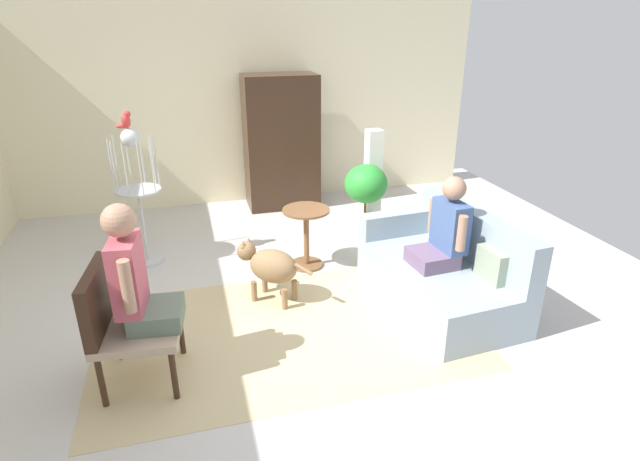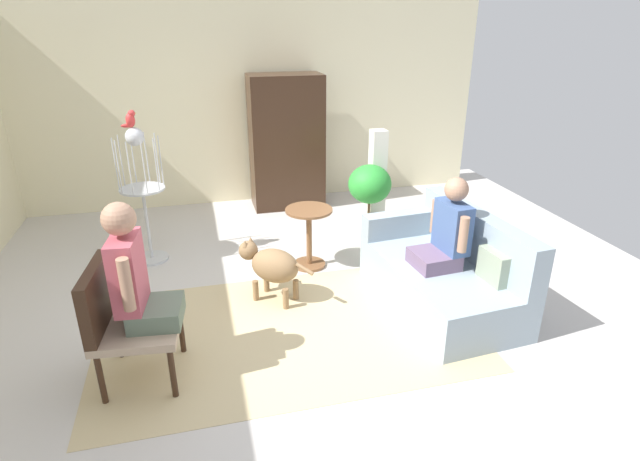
{
  "view_description": "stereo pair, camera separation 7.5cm",
  "coord_description": "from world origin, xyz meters",
  "px_view_note": "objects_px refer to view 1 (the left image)",
  "views": [
    {
      "loc": [
        -0.86,
        -3.84,
        2.51
      ],
      "look_at": [
        0.09,
        -0.4,
        1.0
      ],
      "focal_mm": 28.37,
      "sensor_mm": 36.0,
      "label": 1
    },
    {
      "loc": [
        -0.79,
        -3.86,
        2.51
      ],
      "look_at": [
        0.09,
        -0.4,
        1.0
      ],
      "focal_mm": 28.37,
      "sensor_mm": 36.0,
      "label": 2
    }
  ],
  "objects_px": {
    "couch": "(443,271)",
    "potted_plant": "(366,191)",
    "armchair": "(120,317)",
    "dog": "(270,265)",
    "column_lamp": "(373,183)",
    "round_end_table": "(306,232)",
    "armoire_cabinet": "(281,142)",
    "parrot": "(126,120)",
    "bird_cage_stand": "(138,188)",
    "person_on_couch": "(445,231)",
    "person_on_armchair": "(135,277)"
  },
  "relations": [
    {
      "from": "couch",
      "to": "potted_plant",
      "type": "height_order",
      "value": "potted_plant"
    },
    {
      "from": "armchair",
      "to": "dog",
      "type": "xyz_separation_m",
      "value": [
        1.23,
        0.86,
        -0.18
      ]
    },
    {
      "from": "dog",
      "to": "column_lamp",
      "type": "height_order",
      "value": "column_lamp"
    },
    {
      "from": "couch",
      "to": "potted_plant",
      "type": "relative_size",
      "value": 1.86
    },
    {
      "from": "round_end_table",
      "to": "armoire_cabinet",
      "type": "bearing_deg",
      "value": 85.88
    },
    {
      "from": "round_end_table",
      "to": "potted_plant",
      "type": "bearing_deg",
      "value": 31.85
    },
    {
      "from": "couch",
      "to": "column_lamp",
      "type": "distance_m",
      "value": 1.78
    },
    {
      "from": "armchair",
      "to": "parrot",
      "type": "xyz_separation_m",
      "value": [
        0.04,
        2.05,
        1.01
      ]
    },
    {
      "from": "dog",
      "to": "round_end_table",
      "type": "bearing_deg",
      "value": 50.41
    },
    {
      "from": "dog",
      "to": "bird_cage_stand",
      "type": "relative_size",
      "value": 0.43
    },
    {
      "from": "potted_plant",
      "to": "couch",
      "type": "bearing_deg",
      "value": -82.41
    },
    {
      "from": "couch",
      "to": "person_on_couch",
      "type": "height_order",
      "value": "person_on_couch"
    },
    {
      "from": "person_on_armchair",
      "to": "person_on_couch",
      "type": "bearing_deg",
      "value": 9.14
    },
    {
      "from": "person_on_armchair",
      "to": "round_end_table",
      "type": "bearing_deg",
      "value": 43.08
    },
    {
      "from": "dog",
      "to": "armoire_cabinet",
      "type": "xyz_separation_m",
      "value": [
        0.64,
        2.58,
        0.54
      ]
    },
    {
      "from": "person_on_armchair",
      "to": "potted_plant",
      "type": "xyz_separation_m",
      "value": [
        2.44,
        2.01,
        -0.25
      ]
    },
    {
      "from": "couch",
      "to": "dog",
      "type": "distance_m",
      "value": 1.62
    },
    {
      "from": "armchair",
      "to": "bird_cage_stand",
      "type": "xyz_separation_m",
      "value": [
        0.05,
        2.05,
        0.3
      ]
    },
    {
      "from": "person_on_couch",
      "to": "round_end_table",
      "type": "bearing_deg",
      "value": 133.87
    },
    {
      "from": "column_lamp",
      "to": "armoire_cabinet",
      "type": "distance_m",
      "value": 1.55
    },
    {
      "from": "person_on_armchair",
      "to": "column_lamp",
      "type": "relative_size",
      "value": 0.72
    },
    {
      "from": "couch",
      "to": "armoire_cabinet",
      "type": "xyz_separation_m",
      "value": [
        -0.92,
        3.0,
        0.61
      ]
    },
    {
      "from": "potted_plant",
      "to": "bird_cage_stand",
      "type": "bearing_deg",
      "value": 178.91
    },
    {
      "from": "armoire_cabinet",
      "to": "person_on_armchair",
      "type": "bearing_deg",
      "value": -116.54
    },
    {
      "from": "parrot",
      "to": "armoire_cabinet",
      "type": "height_order",
      "value": "armoire_cabinet"
    },
    {
      "from": "bird_cage_stand",
      "to": "dog",
      "type": "bearing_deg",
      "value": -45.17
    },
    {
      "from": "round_end_table",
      "to": "armchair",
      "type": "bearing_deg",
      "value": -139.67
    },
    {
      "from": "person_on_couch",
      "to": "bird_cage_stand",
      "type": "bearing_deg",
      "value": 148.62
    },
    {
      "from": "round_end_table",
      "to": "potted_plant",
      "type": "height_order",
      "value": "potted_plant"
    },
    {
      "from": "couch",
      "to": "column_lamp",
      "type": "bearing_deg",
      "value": 91.63
    },
    {
      "from": "armchair",
      "to": "person_on_armchair",
      "type": "xyz_separation_m",
      "value": [
        0.14,
        -0.02,
        0.31
      ]
    },
    {
      "from": "round_end_table",
      "to": "column_lamp",
      "type": "bearing_deg",
      "value": 35.39
    },
    {
      "from": "round_end_table",
      "to": "column_lamp",
      "type": "height_order",
      "value": "column_lamp"
    },
    {
      "from": "armchair",
      "to": "dog",
      "type": "height_order",
      "value": "armchair"
    },
    {
      "from": "person_on_couch",
      "to": "potted_plant",
      "type": "height_order",
      "value": "person_on_couch"
    },
    {
      "from": "couch",
      "to": "person_on_couch",
      "type": "bearing_deg",
      "value": -140.13
    },
    {
      "from": "round_end_table",
      "to": "armoire_cabinet",
      "type": "xyz_separation_m",
      "value": [
        0.14,
        1.98,
        0.51
      ]
    },
    {
      "from": "armchair",
      "to": "column_lamp",
      "type": "height_order",
      "value": "column_lamp"
    },
    {
      "from": "person_on_armchair",
      "to": "potted_plant",
      "type": "height_order",
      "value": "person_on_armchair"
    },
    {
      "from": "armchair",
      "to": "person_on_armchair",
      "type": "height_order",
      "value": "person_on_armchair"
    },
    {
      "from": "couch",
      "to": "armoire_cabinet",
      "type": "bearing_deg",
      "value": 107.08
    },
    {
      "from": "armchair",
      "to": "column_lamp",
      "type": "xyz_separation_m",
      "value": [
        2.74,
        2.19,
        0.09
      ]
    },
    {
      "from": "bird_cage_stand",
      "to": "potted_plant",
      "type": "relative_size",
      "value": 1.6
    },
    {
      "from": "parrot",
      "to": "potted_plant",
      "type": "relative_size",
      "value": 0.19
    },
    {
      "from": "person_on_couch",
      "to": "potted_plant",
      "type": "xyz_separation_m",
      "value": [
        -0.16,
        1.59,
        -0.13
      ]
    },
    {
      "from": "person_on_armchair",
      "to": "couch",
      "type": "bearing_deg",
      "value": 9.76
    },
    {
      "from": "bird_cage_stand",
      "to": "parrot",
      "type": "xyz_separation_m",
      "value": [
        -0.02,
        -0.0,
        0.71
      ]
    },
    {
      "from": "dog",
      "to": "potted_plant",
      "type": "xyz_separation_m",
      "value": [
        1.35,
        1.13,
        0.24
      ]
    },
    {
      "from": "parrot",
      "to": "column_lamp",
      "type": "relative_size",
      "value": 0.14
    },
    {
      "from": "person_on_armchair",
      "to": "dog",
      "type": "xyz_separation_m",
      "value": [
        1.09,
        0.88,
        -0.49
      ]
    }
  ]
}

